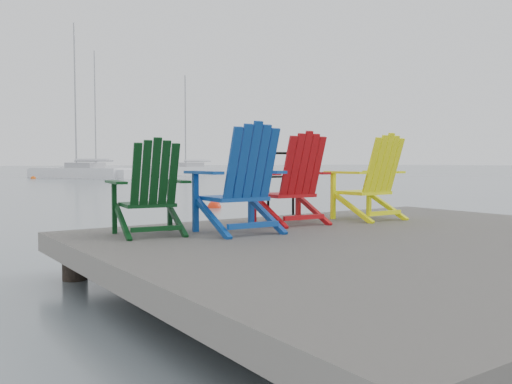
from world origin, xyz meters
TOP-DOWN VIEW (x-y plane):
  - ground at (0.00, 0.00)m, footprint 400.00×400.00m
  - dock at (0.00, 0.00)m, footprint 6.00×5.00m
  - handrail at (0.25, 2.45)m, footprint 0.48×0.04m
  - chair_green at (-2.11, 1.56)m, footprint 0.84×0.79m
  - chair_blue at (-1.24, 1.19)m, footprint 0.93×0.86m
  - chair_red at (-0.27, 1.53)m, footprint 0.89×0.83m
  - chair_yellow at (0.90, 1.36)m, footprint 0.86×0.80m
  - sailboat_near at (8.65, 39.60)m, footprint 6.27×9.20m
  - sailboat_mid at (13.81, 52.31)m, footprint 8.46×8.69m
  - sailboat_far at (20.69, 44.27)m, footprint 7.34×2.74m
  - buoy_a at (3.15, 9.27)m, footprint 0.39×0.39m
  - buoy_c at (15.40, 24.15)m, footprint 0.37×0.37m
  - buoy_d at (5.14, 40.00)m, footprint 0.40×0.40m

SIDE VIEW (x-z plane):
  - ground at x=0.00m, z-range 0.00..0.00m
  - buoy_a at x=3.15m, z-range -0.19..0.19m
  - buoy_c at x=15.40m, z-range -0.19..0.19m
  - buoy_d at x=5.14m, z-range -0.20..0.20m
  - dock at x=0.00m, z-range -0.35..1.05m
  - sailboat_mid at x=13.81m, z-range -6.21..6.92m
  - sailboat_near at x=8.65m, z-range -5.90..6.61m
  - sailboat_far at x=20.69m, z-range -4.67..5.38m
  - chair_green at x=-2.11m, z-range 0.50..1.46m
  - handrail at x=0.25m, z-range 0.59..1.49m
  - chair_red at x=-0.27m, z-range 0.50..1.58m
  - chair_yellow at x=0.90m, z-range 0.50..1.59m
  - chair_blue at x=-1.24m, z-range 0.50..1.63m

